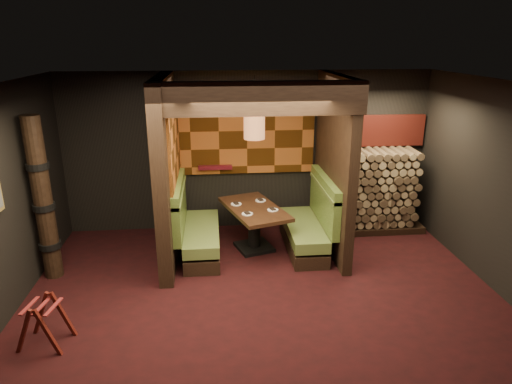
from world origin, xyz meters
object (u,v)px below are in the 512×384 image
object	(u,v)px
booth_bench_right	(310,226)
firewood_stack	(376,190)
pendant_lamp	(254,124)
luggage_rack	(44,321)
totem_column	(43,201)
dining_table	(254,221)
booth_bench_left	(195,231)

from	to	relation	value
booth_bench_right	firewood_stack	distance (m)	1.56
pendant_lamp	luggage_rack	size ratio (longest dim) A/B	1.53
pendant_lamp	luggage_rack	xyz separation A→B (m)	(-2.63, -2.22, -1.82)
luggage_rack	totem_column	bearing A→B (deg)	104.58
pendant_lamp	totem_column	bearing A→B (deg)	-169.46
totem_column	firewood_stack	distance (m)	5.50
dining_table	totem_column	distance (m)	3.19
booth_bench_left	totem_column	bearing A→B (deg)	-165.25
pendant_lamp	booth_bench_right	bearing A→B (deg)	-1.19
booth_bench_right	pendant_lamp	xyz separation A→B (m)	(-0.92, 0.02, 1.72)
totem_column	firewood_stack	xyz separation A→B (m)	(5.33, 1.25, -0.44)
dining_table	booth_bench_right	bearing A→B (deg)	-4.29
dining_table	luggage_rack	bearing A→B (deg)	-139.21
booth_bench_right	totem_column	distance (m)	4.10
booth_bench_left	dining_table	size ratio (longest dim) A/B	1.02
booth_bench_right	pendant_lamp	world-z (taller)	pendant_lamp
booth_bench_left	totem_column	xyz separation A→B (m)	(-2.09, -0.55, 0.79)
booth_bench_right	booth_bench_left	bearing A→B (deg)	180.00
dining_table	pendant_lamp	distance (m)	1.61
luggage_rack	firewood_stack	distance (m)	5.72
luggage_rack	firewood_stack	size ratio (longest dim) A/B	0.36
booth_bench_right	dining_table	size ratio (longest dim) A/B	1.02
booth_bench_left	luggage_rack	bearing A→B (deg)	-127.01
pendant_lamp	luggage_rack	world-z (taller)	pendant_lamp
firewood_stack	booth_bench_left	bearing A→B (deg)	-167.83
booth_bench_right	pendant_lamp	distance (m)	1.95
dining_table	totem_column	bearing A→B (deg)	-168.56
pendant_lamp	firewood_stack	distance (m)	2.74
dining_table	luggage_rack	world-z (taller)	dining_table
dining_table	pendant_lamp	size ratio (longest dim) A/B	1.65
booth_bench_left	firewood_stack	world-z (taller)	firewood_stack
luggage_rack	firewood_stack	xyz separation A→B (m)	(4.91, 2.90, 0.45)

